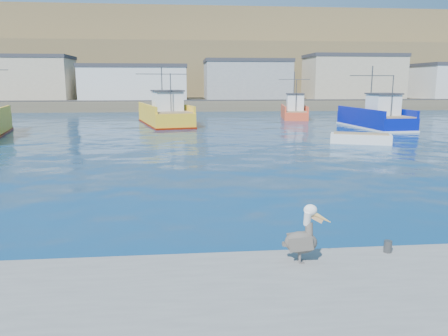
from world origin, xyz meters
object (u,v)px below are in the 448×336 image
(trawler_yellow_b, at_px, (165,115))
(boat_orange, at_px, (294,111))
(skiff_mid, at_px, (361,139))
(skiff_far, at_px, (361,118))
(pelican, at_px, (303,238))
(trawler_blue, at_px, (376,118))

(trawler_yellow_b, xyz_separation_m, boat_orange, (16.37, 6.33, -0.08))
(boat_orange, xyz_separation_m, skiff_mid, (-0.80, -23.32, -0.69))
(skiff_mid, bearing_deg, skiff_far, 67.18)
(pelican, bearing_deg, trawler_yellow_b, 96.46)
(skiff_far, xyz_separation_m, pelican, (-19.32, -42.54, 0.79))
(skiff_mid, bearing_deg, boat_orange, 88.04)
(skiff_far, bearing_deg, pelican, -114.43)
(skiff_mid, relative_size, pelican, 3.39)
(trawler_yellow_b, relative_size, boat_orange, 1.58)
(skiff_mid, height_order, pelican, pelican)
(boat_orange, relative_size, skiff_far, 1.84)
(trawler_blue, relative_size, pelican, 7.60)
(trawler_yellow_b, bearing_deg, boat_orange, 21.15)
(boat_orange, relative_size, skiff_mid, 1.70)
(trawler_blue, distance_m, skiff_far, 8.72)
(skiff_mid, height_order, skiff_far, skiff_mid)
(skiff_mid, xyz_separation_m, skiff_far, (8.27, 19.65, -0.00))
(trawler_yellow_b, relative_size, trawler_blue, 1.20)
(trawler_blue, bearing_deg, boat_orange, 114.31)
(skiff_mid, bearing_deg, trawler_blue, 60.72)
(boat_orange, bearing_deg, skiff_far, -26.17)
(trawler_yellow_b, relative_size, skiff_far, 2.90)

